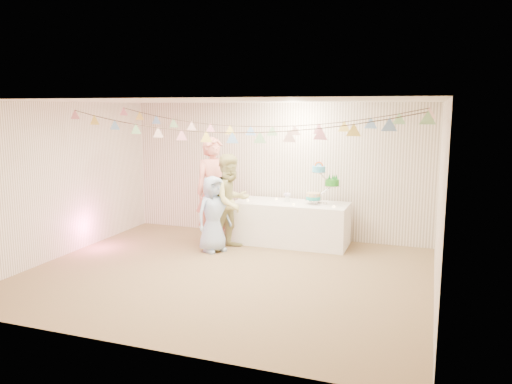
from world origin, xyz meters
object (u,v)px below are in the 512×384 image
(cake_stand, at_px, (322,186))
(person_adult_b, at_px, (231,202))
(table, at_px, (291,223))
(person_child, at_px, (213,214))
(person_adult_a, at_px, (214,191))

(cake_stand, xyz_separation_m, person_adult_b, (-1.48, -0.71, -0.25))
(table, bearing_deg, person_adult_b, -144.51)
(person_adult_b, bearing_deg, person_child, 165.19)
(table, bearing_deg, person_child, -141.12)
(person_adult_a, height_order, person_child, person_adult_a)
(cake_stand, distance_m, person_adult_b, 1.67)
(cake_stand, relative_size, person_adult_a, 0.36)
(cake_stand, bearing_deg, person_child, -150.10)
(table, relative_size, person_adult_b, 1.22)
(table, bearing_deg, cake_stand, 5.19)
(cake_stand, bearing_deg, person_adult_b, -154.26)
(person_child, bearing_deg, cake_stand, -29.31)
(person_adult_b, bearing_deg, person_adult_a, 88.10)
(person_adult_a, bearing_deg, cake_stand, -30.33)
(table, distance_m, cake_stand, 0.90)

